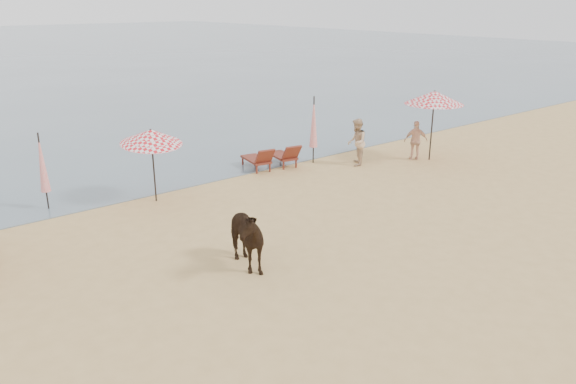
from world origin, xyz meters
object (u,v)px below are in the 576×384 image
Objects in this scene: umbrella_open_left_b at (151,137)px; umbrella_closed_left at (42,163)px; umbrella_closed_right at (314,122)px; cow at (241,236)px; lounger_cluster_right at (272,157)px; beachgoer_right_a at (357,142)px; umbrella_open_right at (434,98)px; beachgoer_right_b at (416,141)px.

umbrella_closed_left is at bearing 153.85° from umbrella_open_left_b.
umbrella_closed_right is 1.40× the size of cow.
lounger_cluster_right is 8.46m from cow.
cow is at bearing -121.87° from lounger_cluster_right.
umbrella_closed_right is 9.46m from cow.
beachgoer_right_a is (8.49, 4.54, 0.11)m from cow.
umbrella_open_right is 1.82m from beachgoer_right_b.
umbrella_closed_right is (9.83, -1.18, 0.13)m from umbrella_closed_left.
umbrella_open_right reaches higher than umbrella_open_left_b.
beachgoer_right_a is (1.09, -1.29, -0.71)m from umbrella_closed_right.
beachgoer_right_a is at bearing -12.76° from umbrella_closed_left.
beachgoer_right_a is (-2.87, 1.32, -1.60)m from umbrella_open_right.
beachgoer_right_b is (10.89, 3.58, -0.01)m from cow.
lounger_cluster_right is 1.10× the size of cow.
umbrella_open_left_b is 1.29× the size of cow.
umbrella_closed_right is at bearing 140.88° from umbrella_open_right.
umbrella_open_right is 14.33m from umbrella_closed_left.
umbrella_closed_right is (1.73, -0.43, 1.18)m from lounger_cluster_right.
umbrella_open_left_b is 10.66m from beachgoer_right_b.
cow is at bearing -96.22° from umbrella_open_left_b.
lounger_cluster_right is at bearing 13.02° from beachgoer_right_b.
beachgoer_right_a is 2.59m from beachgoer_right_b.
lounger_cluster_right is at bearing 57.54° from cow.
cow is (-7.41, -5.83, -0.82)m from umbrella_closed_right.
umbrella_closed_right reaches higher than umbrella_open_left_b.
umbrella_closed_left is at bearing 25.79° from beachgoer_right_b.
beachgoer_right_a reaches higher than beachgoer_right_b.
umbrella_open_right is 1.48× the size of cow.
cow is 11.47m from beachgoer_right_b.
umbrella_open_left_b reaches higher than lounger_cluster_right.
beachgoer_right_b is at bearing 115.02° from beachgoer_right_a.
umbrella_closed_left is 1.33× the size of beachgoer_right_a.
umbrella_closed_left is (-2.94, 1.38, -0.63)m from umbrella_open_left_b.
umbrella_open_right is at bearing 111.95° from beachgoer_right_a.
beachgoer_right_b is (2.40, -0.95, -0.12)m from beachgoer_right_a.
cow reaches higher than beachgoer_right_b.
umbrella_open_left_b is at bearing -162.68° from lounger_cluster_right.
umbrella_open_left_b reaches higher than beachgoer_right_a.
umbrella_closed_right is at bearing 0.68° from umbrella_open_left_b.
lounger_cluster_right is 3.33m from beachgoer_right_a.
umbrella_open_left_b reaches higher than beachgoer_right_b.
umbrella_closed_left is 11.21m from beachgoer_right_a.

